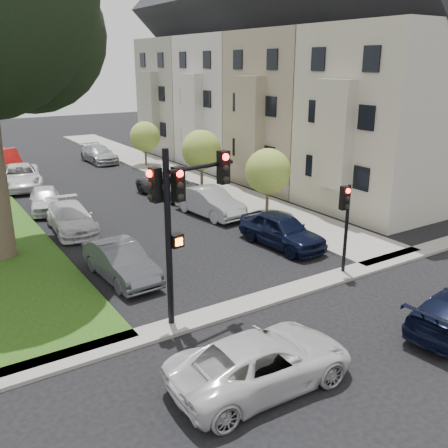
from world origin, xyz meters
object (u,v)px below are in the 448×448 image
car_parked_0 (282,230)px  traffic_signal_main (180,205)px  car_cross_near (262,361)px  car_parked_5 (121,262)px  car_parked_4 (99,154)px  car_parked_9 (7,159)px  car_parked_2 (171,185)px  traffic_signal_secondary (345,213)px  car_parked_1 (210,202)px  car_parked_8 (20,177)px  car_parked_6 (71,218)px  small_tree_c (145,137)px  car_parked_7 (45,199)px  small_tree_b (201,150)px  small_tree_a (268,171)px

car_parked_0 → traffic_signal_main: bearing=-156.2°
car_cross_near → car_parked_5: (-0.56, 8.34, 0.02)m
car_parked_4 → car_parked_9: size_ratio=1.02×
traffic_signal_main → car_parked_2: bearing=64.5°
traffic_signal_secondary → car_parked_1: size_ratio=0.78×
car_parked_1 → car_parked_5: size_ratio=1.07×
traffic_signal_secondary → car_parked_2: (-0.20, 14.49, -1.84)m
traffic_signal_secondary → car_parked_8: bearing=109.2°
car_parked_6 → car_parked_9: bearing=93.8°
traffic_signal_main → car_parked_1: 12.22m
car_parked_1 → car_parked_9: 20.47m
small_tree_c → car_parked_4: bearing=126.6°
car_cross_near → car_parked_9: size_ratio=1.06×
traffic_signal_main → car_parked_6: 11.55m
car_parked_1 → car_parked_0: bearing=-93.9°
car_parked_7 → car_parked_0: bearing=-44.8°
small_tree_b → car_parked_6: bearing=-157.6°
small_tree_c → car_parked_0: size_ratio=0.79×
car_parked_7 → car_parked_8: 6.52m
car_cross_near → car_parked_2: size_ratio=0.99×
small_tree_b → traffic_signal_secondary: bearing=-99.2°
small_tree_b → small_tree_c: small_tree_b is taller
car_parked_1 → traffic_signal_secondary: bearing=-95.2°
small_tree_a → small_tree_c: 16.09m
car_parked_6 → traffic_signal_secondary: bearing=-51.9°
car_parked_5 → car_parked_6: size_ratio=0.92×
small_tree_a → traffic_signal_main: size_ratio=0.65×
car_parked_1 → car_parked_6: 7.32m
car_parked_5 → car_parked_4: bearing=69.2°
car_parked_0 → car_parked_6: size_ratio=0.96×
car_parked_4 → car_parked_1: bearing=-91.7°
car_parked_1 → car_parked_5: car_parked_1 is taller
car_parked_0 → car_parked_8: car_parked_8 is taller
traffic_signal_secondary → car_parked_1: traffic_signal_secondary is taller
car_parked_4 → car_parked_8: car_parked_8 is taller
small_tree_a → traffic_signal_main: 12.57m
car_parked_1 → car_parked_4: car_parked_1 is taller
small_tree_a → car_parked_9: (-9.71, 20.83, -1.67)m
small_tree_b → car_parked_6: small_tree_b is taller
small_tree_b → small_tree_c: bearing=90.0°
traffic_signal_main → car_parked_2: traffic_signal_main is taller
car_parked_6 → car_parked_9: size_ratio=0.99×
traffic_signal_main → car_parked_8: size_ratio=1.03×
traffic_signal_main → car_parked_9: traffic_signal_main is taller
small_tree_a → car_parked_0: bearing=-119.7°
traffic_signal_main → car_parked_5: 5.38m
traffic_signal_secondary → car_parked_0: bearing=89.5°
small_tree_a → small_tree_c: size_ratio=1.03×
car_parked_1 → car_parked_8: 14.32m
car_parked_0 → car_parked_5: 7.55m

